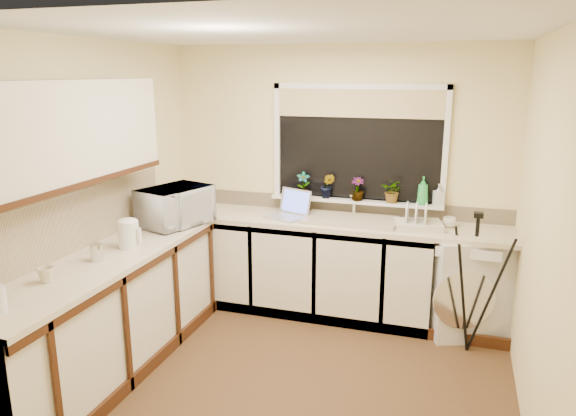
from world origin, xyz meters
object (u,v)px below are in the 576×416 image
Objects in this scene: cup_back at (449,222)px; plant_c at (357,189)px; plant_b at (328,186)px; plant_d at (393,191)px; washing_machine at (464,283)px; microwave at (175,206)px; cup_left at (46,275)px; laptop at (290,210)px; plant_a at (303,184)px; steel_jar at (97,252)px; soap_bottle_clear at (439,195)px; kettle at (129,235)px; tripod at (473,283)px; dish_rack at (418,225)px; soap_bottle_green at (423,191)px.

plant_c is at bearing 171.53° from cup_back.
plant_b is at bearing 177.26° from plant_c.
plant_c is at bearing -177.90° from plant_d.
plant_c reaches higher than washing_machine.
microwave reaches higher than cup_left.
laptop is at bearing 63.50° from cup_left.
cup_back is at bearing -5.37° from plant_a.
plant_c is 0.86m from cup_back.
plant_c reaches higher than cup_back.
laptop is at bearing 58.86° from steel_jar.
steel_jar is at bearing -145.14° from cup_back.
soap_bottle_clear is at bearing 31.95° from laptop.
tripod reaches higher than kettle.
plant_c reaches higher than cup_left.
plant_b is at bearing 50.59° from kettle.
laptop is 3.77× the size of cup_back.
kettle is 0.96× the size of plant_d.
plant_a is (-1.56, 0.57, 0.59)m from tripod.
plant_a is at bearing 154.59° from dish_rack.
soap_bottle_clear is (1.00, 0.02, -0.02)m from plant_b.
kettle is at bearing -135.76° from plant_c.
plant_b is (0.23, 0.01, -0.00)m from plant_a.
soap_bottle_clear is at bearing 49.54° from dish_rack.
dish_rack is (-0.42, -0.05, 0.50)m from washing_machine.
dish_rack is at bearing -117.73° from soap_bottle_clear.
cup_left is at bearing -134.27° from soap_bottle_green.
kettle is 1.74m from plant_a.
soap_bottle_clear is at bearing 33.79° from kettle.
soap_bottle_clear is 1.70× the size of cup_back.
plant_c is at bearing -0.34° from plant_a.
dish_rack is 0.65× the size of microwave.
tripod is at bearing -28.69° from plant_c.
tripod reaches higher than laptop.
microwave is (-0.87, -0.56, 0.10)m from laptop.
cup_back is at bearing 24.99° from laptop.
laptop is 0.95m from plant_d.
tripod is at bearing -47.84° from dish_rack.
soap_bottle_clear is 0.28m from cup_back.
microwave is at bearing 84.95° from cup_left.
plant_a is 2.46m from cup_left.
plant_a is (0.94, 0.76, 0.10)m from microwave.
plant_a reaches higher than washing_machine.
steel_jar is (-0.94, -1.56, -0.00)m from laptop.
kettle is 0.53× the size of dish_rack.
kettle is 2.38m from dish_rack.
laptop is 1.81× the size of plant_b.
washing_machine is at bearing -23.42° from cup_back.
microwave is 2.78× the size of plant_d.
washing_machine is 1.24m from plant_c.
steel_jar is 0.20× the size of microwave.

